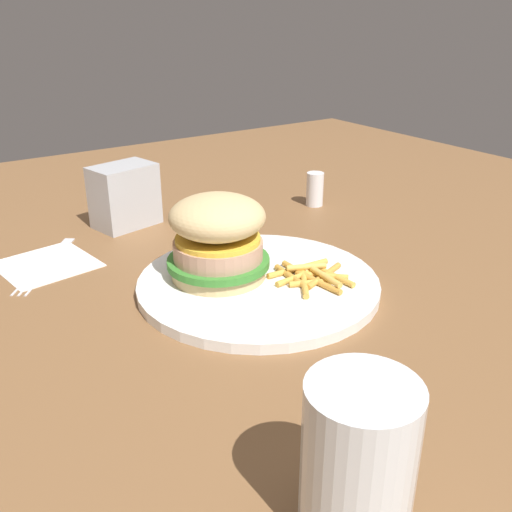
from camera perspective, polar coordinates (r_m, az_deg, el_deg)
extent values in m
plane|color=brown|center=(0.66, 0.97, -3.73)|extent=(1.60, 1.60, 0.00)
cylinder|color=white|center=(0.66, 0.00, -2.85)|extent=(0.28, 0.28, 0.01)
cylinder|color=tan|center=(0.67, -3.75, -1.43)|extent=(0.11, 0.11, 0.01)
cylinder|color=#387F2D|center=(0.66, -3.78, -0.54)|extent=(0.12, 0.12, 0.01)
cylinder|color=tan|center=(0.66, -3.81, 0.64)|extent=(0.10, 0.10, 0.02)
cylinder|color=yellow|center=(0.65, -3.84, 1.72)|extent=(0.10, 0.10, 0.01)
ellipsoid|color=tan|center=(0.64, -3.91, 3.96)|extent=(0.11, 0.11, 0.05)
cylinder|color=gold|center=(0.67, 7.86, -2.01)|extent=(0.06, 0.01, 0.01)
cylinder|color=gold|center=(0.65, 6.24, -2.62)|extent=(0.07, 0.01, 0.01)
cylinder|color=gold|center=(0.66, 3.51, -2.07)|extent=(0.06, 0.01, 0.01)
cylinder|color=gold|center=(0.68, 4.22, -1.25)|extent=(0.01, 0.08, 0.01)
cylinder|color=gold|center=(0.67, 6.80, -1.98)|extent=(0.03, 0.07, 0.01)
cylinder|color=gold|center=(0.65, 5.62, -2.67)|extent=(0.03, 0.05, 0.01)
cylinder|color=gold|center=(0.67, 6.97, -1.99)|extent=(0.04, 0.04, 0.01)
cylinder|color=gold|center=(0.66, 4.43, -2.00)|extent=(0.01, 0.07, 0.01)
cylinder|color=#E5B251|center=(0.67, 5.06, -1.09)|extent=(0.03, 0.05, 0.01)
cylinder|color=gold|center=(0.68, 3.99, -1.37)|extent=(0.06, 0.01, 0.01)
cylinder|color=gold|center=(0.65, 4.86, -2.68)|extent=(0.06, 0.04, 0.01)
cylinder|color=#E5B251|center=(0.65, 6.99, -2.08)|extent=(0.05, 0.01, 0.01)
cube|color=white|center=(0.77, -20.21, -0.76)|extent=(0.12, 0.12, 0.00)
cube|color=silver|center=(0.80, -19.43, 0.34)|extent=(0.10, 0.08, 0.00)
cube|color=silver|center=(0.74, -21.37, -1.89)|extent=(0.04, 0.04, 0.00)
cylinder|color=silver|center=(0.72, -22.90, -2.96)|extent=(0.02, 0.02, 0.00)
cylinder|color=silver|center=(0.71, -22.32, -2.98)|extent=(0.02, 0.02, 0.00)
cylinder|color=silver|center=(0.71, -21.73, -3.01)|extent=(0.02, 0.02, 0.00)
cylinder|color=silver|center=(0.37, 10.17, -19.54)|extent=(0.07, 0.07, 0.11)
cylinder|color=black|center=(0.38, 9.95, -21.72)|extent=(0.06, 0.06, 0.07)
cube|color=#B7BABF|center=(0.87, -13.02, 5.89)|extent=(0.08, 0.10, 0.09)
cylinder|color=white|center=(0.94, 5.91, 6.67)|extent=(0.03, 0.03, 0.06)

